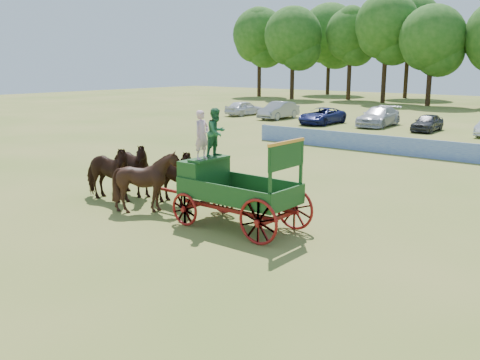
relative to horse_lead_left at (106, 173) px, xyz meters
The scene contains 8 objects.
ground 8.69m from the horse_lead_left, ahead, with size 160.00×160.00×0.00m, color olive.
horse_lead_left is the anchor object (origin of this frame).
horse_lead_right 1.10m from the horse_lead_left, 90.00° to the left, with size 1.18×2.59×2.19m, color black.
horse_wheel_left 2.40m from the horse_lead_left, ahead, with size 1.77×1.99×2.19m, color black.
horse_wheel_right 2.64m from the horse_lead_left, 24.62° to the left, with size 1.18×2.59×2.19m, color black.
farm_dray 5.41m from the horse_lead_left, ahead, with size 6.00×2.00×3.76m.
sponsor_banner 18.80m from the horse_lead_left, 66.19° to the left, with size 26.00×0.08×1.05m, color #2142B3.
parked_cars 29.62m from the horse_lead_left, 80.84° to the left, with size 47.35×7.09×1.62m.
Camera 1 is at (7.98, -11.44, 5.21)m, focal length 40.00 mm.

